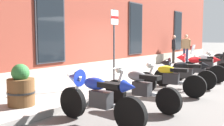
# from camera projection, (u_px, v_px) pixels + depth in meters

# --- Properties ---
(ground_plane) EXTENTS (140.00, 140.00, 0.00)m
(ground_plane) POSITION_uv_depth(u_px,v_px,m) (154.00, 84.00, 9.44)
(ground_plane) COLOR #565451
(sidewalk) EXTENTS (32.95, 2.42, 0.15)m
(sidewalk) POSITION_uv_depth(u_px,v_px,m) (126.00, 79.00, 10.14)
(sidewalk) COLOR gray
(sidewalk) RESTS_ON ground_plane
(motorcycle_blue_sport) EXTENTS (0.62, 2.10, 1.05)m
(motorcycle_blue_sport) POSITION_uv_depth(u_px,v_px,m) (96.00, 95.00, 5.08)
(motorcycle_blue_sport) COLOR black
(motorcycle_blue_sport) RESTS_ON ground_plane
(motorcycle_grey_naked) EXTENTS (0.62, 2.14, 0.96)m
(motorcycle_grey_naked) POSITION_uv_depth(u_px,v_px,m) (139.00, 88.00, 6.19)
(motorcycle_grey_naked) COLOR black
(motorcycle_grey_naked) RESTS_ON ground_plane
(motorcycle_yellow_naked) EXTENTS (0.64, 2.07, 0.94)m
(motorcycle_yellow_naked) POSITION_uv_depth(u_px,v_px,m) (169.00, 79.00, 7.57)
(motorcycle_yellow_naked) COLOR black
(motorcycle_yellow_naked) RESTS_ON ground_plane
(motorcycle_black_sport) EXTENTS (0.64, 2.05, 1.00)m
(motorcycle_black_sport) POSITION_uv_depth(u_px,v_px,m) (182.00, 72.00, 8.68)
(motorcycle_black_sport) COLOR black
(motorcycle_black_sport) RESTS_ON ground_plane
(motorcycle_red_sport) EXTENTS (0.66, 2.05, 1.07)m
(motorcycle_red_sport) POSITION_uv_depth(u_px,v_px,m) (196.00, 66.00, 9.89)
(motorcycle_red_sport) COLOR black
(motorcycle_red_sport) RESTS_ON ground_plane
(motorcycle_silver_touring) EXTENTS (0.62, 2.05, 1.36)m
(motorcycle_silver_touring) POSITION_uv_depth(u_px,v_px,m) (209.00, 63.00, 11.10)
(motorcycle_silver_touring) COLOR black
(motorcycle_silver_touring) RESTS_ON ground_plane
(motorcycle_black_naked) EXTENTS (0.62, 2.16, 0.98)m
(motorcycle_black_naked) POSITION_uv_depth(u_px,v_px,m) (221.00, 62.00, 12.34)
(motorcycle_black_naked) COLOR black
(motorcycle_black_naked) RESTS_ON ground_plane
(pedestrian_dark_jacket) EXTENTS (0.63, 0.35, 1.64)m
(pedestrian_dark_jacket) POSITION_uv_depth(u_px,v_px,m) (174.00, 47.00, 15.44)
(pedestrian_dark_jacket) COLOR #38332D
(pedestrian_dark_jacket) RESTS_ON sidewalk
(pedestrian_tan_coat) EXTENTS (0.23, 0.66, 1.69)m
(pedestrian_tan_coat) POSITION_uv_depth(u_px,v_px,m) (186.00, 47.00, 15.75)
(pedestrian_tan_coat) COLOR #2D3351
(pedestrian_tan_coat) RESTS_ON sidewalk
(parking_sign) EXTENTS (0.36, 0.07, 2.40)m
(parking_sign) POSITION_uv_depth(u_px,v_px,m) (114.00, 37.00, 8.00)
(parking_sign) COLOR #4C4C51
(parking_sign) RESTS_ON sidewalk
(barrel_planter) EXTENTS (0.63, 0.63, 0.95)m
(barrel_planter) POSITION_uv_depth(u_px,v_px,m) (21.00, 88.00, 5.87)
(barrel_planter) COLOR brown
(barrel_planter) RESTS_ON sidewalk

